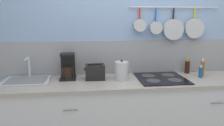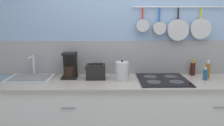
{
  "view_description": "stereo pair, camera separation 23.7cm",
  "coord_description": "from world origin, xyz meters",
  "px_view_note": "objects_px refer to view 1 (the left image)",
  "views": [
    {
      "loc": [
        -0.59,
        -2.31,
        1.62
      ],
      "look_at": [
        -0.32,
        0.0,
        1.13
      ],
      "focal_mm": 35.0,
      "sensor_mm": 36.0,
      "label": 1
    },
    {
      "loc": [
        -0.35,
        -2.32,
        1.62
      ],
      "look_at": [
        -0.32,
        0.0,
        1.13
      ],
      "focal_mm": 35.0,
      "sensor_mm": 36.0,
      "label": 2
    }
  ],
  "objects_px": {
    "coffee_maker": "(68,68)",
    "bottle_sesame_oil": "(201,72)",
    "bottle_olive_oil": "(187,67)",
    "bottle_vinegar": "(202,68)",
    "kettle": "(122,71)",
    "toaster": "(95,72)"
  },
  "relations": [
    {
      "from": "coffee_maker",
      "to": "bottle_vinegar",
      "type": "xyz_separation_m",
      "value": [
        1.59,
        -0.05,
        -0.03
      ]
    },
    {
      "from": "toaster",
      "to": "bottle_vinegar",
      "type": "distance_m",
      "value": 1.29
    },
    {
      "from": "bottle_sesame_oil",
      "to": "bottle_vinegar",
      "type": "relative_size",
      "value": 0.69
    },
    {
      "from": "bottle_sesame_oil",
      "to": "kettle",
      "type": "bearing_deg",
      "value": 179.23
    },
    {
      "from": "kettle",
      "to": "bottle_olive_oil",
      "type": "xyz_separation_m",
      "value": [
        0.87,
        0.2,
        -0.02
      ]
    },
    {
      "from": "bottle_vinegar",
      "to": "kettle",
      "type": "bearing_deg",
      "value": -176.55
    },
    {
      "from": "kettle",
      "to": "bottle_sesame_oil",
      "type": "bearing_deg",
      "value": -0.77
    },
    {
      "from": "coffee_maker",
      "to": "bottle_sesame_oil",
      "type": "xyz_separation_m",
      "value": [
        1.53,
        -0.13,
        -0.06
      ]
    },
    {
      "from": "bottle_vinegar",
      "to": "coffee_maker",
      "type": "bearing_deg",
      "value": 178.08
    },
    {
      "from": "kettle",
      "to": "bottle_olive_oil",
      "type": "distance_m",
      "value": 0.89
    },
    {
      "from": "bottle_vinegar",
      "to": "toaster",
      "type": "bearing_deg",
      "value": -179.5
    },
    {
      "from": "coffee_maker",
      "to": "bottle_sesame_oil",
      "type": "relative_size",
      "value": 2.0
    },
    {
      "from": "kettle",
      "to": "coffee_maker",
      "type": "bearing_deg",
      "value": 169.31
    },
    {
      "from": "toaster",
      "to": "bottle_olive_oil",
      "type": "height_order",
      "value": "bottle_olive_oil"
    },
    {
      "from": "coffee_maker",
      "to": "bottle_sesame_oil",
      "type": "height_order",
      "value": "coffee_maker"
    },
    {
      "from": "coffee_maker",
      "to": "bottle_vinegar",
      "type": "distance_m",
      "value": 1.59
    },
    {
      "from": "toaster",
      "to": "bottle_sesame_oil",
      "type": "bearing_deg",
      "value": -2.85
    },
    {
      "from": "bottle_olive_oil",
      "to": "bottle_sesame_oil",
      "type": "height_order",
      "value": "bottle_olive_oil"
    },
    {
      "from": "toaster",
      "to": "bottle_olive_oil",
      "type": "relative_size",
      "value": 1.24
    },
    {
      "from": "bottle_sesame_oil",
      "to": "bottle_vinegar",
      "type": "distance_m",
      "value": 0.1
    },
    {
      "from": "coffee_maker",
      "to": "toaster",
      "type": "relative_size",
      "value": 1.27
    },
    {
      "from": "coffee_maker",
      "to": "bottle_olive_oil",
      "type": "bearing_deg",
      "value": 3.31
    }
  ]
}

